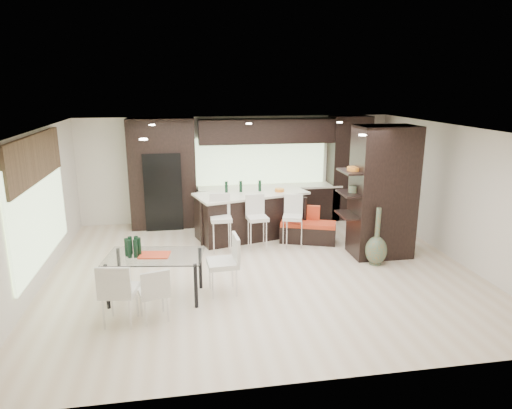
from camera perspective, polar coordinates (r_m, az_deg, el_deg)
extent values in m
plane|color=beige|center=(8.95, 0.64, -8.12)|extent=(8.00, 8.00, 0.00)
cube|color=silver|center=(11.89, -2.33, 4.47)|extent=(8.00, 0.02, 2.70)
cube|color=silver|center=(8.76, -26.04, -0.84)|extent=(0.02, 7.00, 2.70)
cube|color=silver|center=(10.01, 23.84, 1.21)|extent=(0.02, 7.00, 2.70)
cube|color=white|center=(8.28, 0.70, 9.36)|extent=(8.00, 7.00, 0.02)
cube|color=#B2D199|center=(8.93, -25.45, -0.49)|extent=(0.04, 3.20, 1.90)
cube|color=#B2D199|center=(11.91, 0.57, 5.47)|extent=(3.40, 0.04, 1.20)
cube|color=brown|center=(8.75, -25.91, 5.21)|extent=(0.08, 3.00, 0.80)
cube|color=white|center=(8.52, 0.40, 9.39)|extent=(4.00, 3.00, 0.02)
cube|color=black|center=(11.65, 0.33, 4.26)|extent=(6.80, 0.68, 2.70)
cube|color=black|center=(11.52, -11.48, 1.80)|extent=(0.90, 0.68, 1.90)
cube|color=black|center=(9.67, 15.59, 1.50)|extent=(1.20, 0.80, 2.70)
cube|color=black|center=(10.67, -0.61, -1.25)|extent=(2.75, 1.73, 1.06)
cube|color=silver|center=(9.77, -4.37, -3.05)|extent=(0.44, 0.44, 0.99)
cube|color=silver|center=(9.88, 0.17, -2.93)|extent=(0.46, 0.46, 0.95)
cube|color=silver|center=(10.04, 4.58, -2.75)|extent=(0.51, 0.51, 0.93)
cube|color=black|center=(10.42, 6.51, -3.44)|extent=(1.33, 0.87, 0.48)
cube|color=white|center=(7.87, -12.40, -8.82)|extent=(1.68, 1.10, 0.75)
cube|color=silver|center=(7.20, -12.67, -11.01)|extent=(0.52, 0.52, 0.79)
cube|color=silver|center=(7.19, -16.68, -10.78)|extent=(0.57, 0.57, 0.91)
cube|color=silver|center=(7.85, -4.18, -7.82)|extent=(0.54, 0.54, 0.95)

